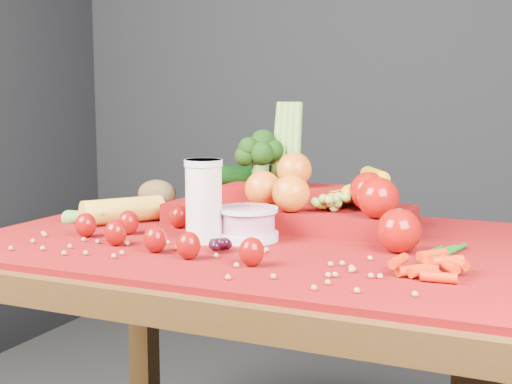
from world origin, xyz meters
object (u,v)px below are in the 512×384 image
at_px(table, 252,289).
at_px(produce_mound, 300,198).
at_px(yogurt_bowl, 248,223).
at_px(milk_glass, 204,198).

height_order(table, produce_mound, produce_mound).
xyz_separation_m(yogurt_bowl, produce_mound, (0.04, 0.18, 0.03)).
height_order(milk_glass, produce_mound, produce_mound).
distance_m(table, produce_mound, 0.23).
relative_size(table, milk_glass, 6.90).
bearing_deg(yogurt_bowl, table, 101.18).
xyz_separation_m(milk_glass, produce_mound, (0.11, 0.23, -0.03)).
bearing_deg(milk_glass, produce_mound, 64.64).
distance_m(table, yogurt_bowl, 0.15).
xyz_separation_m(table, milk_glass, (-0.07, -0.08, 0.19)).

